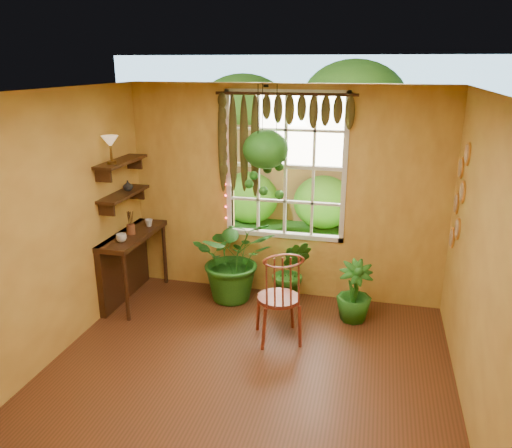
{
  "coord_description": "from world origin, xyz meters",
  "views": [
    {
      "loc": [
        1.12,
        -3.74,
        2.94
      ],
      "look_at": [
        -0.1,
        1.15,
        1.3
      ],
      "focal_mm": 35.0,
      "sensor_mm": 36.0,
      "label": 1
    }
  ],
  "objects_px": {
    "counter_ledge": "(127,258)",
    "hanging_basket": "(266,154)",
    "potted_plant_mid": "(291,272)",
    "potted_plant_left": "(234,258)",
    "windsor_chair": "(279,310)"
  },
  "relations": [
    {
      "from": "counter_ledge",
      "to": "hanging_basket",
      "type": "relative_size",
      "value": 0.9
    },
    {
      "from": "hanging_basket",
      "to": "potted_plant_mid",
      "type": "bearing_deg",
      "value": -1.29
    },
    {
      "from": "potted_plant_left",
      "to": "potted_plant_mid",
      "type": "xyz_separation_m",
      "value": [
        0.73,
        0.03,
        -0.13
      ]
    },
    {
      "from": "counter_ledge",
      "to": "potted_plant_mid",
      "type": "relative_size",
      "value": 1.38
    },
    {
      "from": "potted_plant_mid",
      "to": "windsor_chair",
      "type": "bearing_deg",
      "value": -88.17
    },
    {
      "from": "counter_ledge",
      "to": "potted_plant_mid",
      "type": "distance_m",
      "value": 2.1
    },
    {
      "from": "counter_ledge",
      "to": "windsor_chair",
      "type": "relative_size",
      "value": 0.96
    },
    {
      "from": "windsor_chair",
      "to": "potted_plant_mid",
      "type": "bearing_deg",
      "value": 69.31
    },
    {
      "from": "counter_ledge",
      "to": "windsor_chair",
      "type": "xyz_separation_m",
      "value": [
        2.1,
        -0.55,
        -0.19
      ]
    },
    {
      "from": "windsor_chair",
      "to": "hanging_basket",
      "type": "xyz_separation_m",
      "value": [
        -0.37,
        0.9,
        1.55
      ]
    },
    {
      "from": "hanging_basket",
      "to": "windsor_chair",
      "type": "bearing_deg",
      "value": -67.75
    },
    {
      "from": "counter_ledge",
      "to": "potted_plant_mid",
      "type": "bearing_deg",
      "value": 9.38
    },
    {
      "from": "potted_plant_mid",
      "to": "hanging_basket",
      "type": "height_order",
      "value": "hanging_basket"
    },
    {
      "from": "hanging_basket",
      "to": "potted_plant_left",
      "type": "bearing_deg",
      "value": -175.0
    },
    {
      "from": "windsor_chair",
      "to": "potted_plant_left",
      "type": "height_order",
      "value": "windsor_chair"
    }
  ]
}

